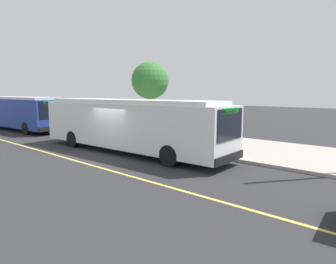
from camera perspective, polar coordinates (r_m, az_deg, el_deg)
name	(u,v)px	position (r m, az deg, el deg)	size (l,w,h in m)	color
ground_plane	(114,154)	(16.25, -10.47, -4.28)	(120.00, 120.00, 0.00)	#2B2B2D
sidewalk_curb	(183,140)	(20.41, 2.89, -1.51)	(44.00, 6.40, 0.15)	#A8A399
lane_stripe_center	(78,161)	(15.03, -17.11, -5.45)	(36.00, 0.14, 0.01)	#E0D64C
transit_bus_main	(129,123)	(16.54, -7.61, 1.67)	(12.63, 3.07, 2.95)	white
transit_bus_second	(21,112)	(29.26, -26.65, 3.50)	(10.59, 3.16, 2.95)	navy
bus_shelter	(181,113)	(19.98, 2.55, 3.61)	(2.90, 1.60, 2.48)	#333338
waiting_bench	(186,133)	(19.80, 3.51, -0.17)	(1.60, 0.48, 0.95)	brown
route_sign_post	(193,117)	(16.55, 4.88, 2.89)	(0.44, 0.08, 2.80)	#333338
street_tree_near_shelter	(150,81)	(24.63, -3.51, 9.88)	(3.07, 3.07, 5.71)	brown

